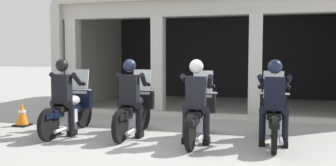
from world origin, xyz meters
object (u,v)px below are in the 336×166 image
motorcycle_far_right (273,117)px  police_officer_center_left (130,91)px  police_officer_far_right (274,95)px  motorcycle_far_left (70,109)px  motorcycle_center_left (135,111)px  motorcycle_center_right (199,115)px  police_officer_far_left (63,90)px  traffic_cone_flank (22,114)px  police_officer_center_right (196,94)px

motorcycle_far_right → police_officer_center_left: bearing=-179.0°
police_officer_center_left → police_officer_far_right: 2.80m
motorcycle_far_left → motorcycle_center_left: bearing=5.9°
motorcycle_center_right → motorcycle_far_right: same height
motorcycle_center_left → police_officer_far_left: bearing=-168.9°
motorcycle_far_left → police_officer_far_left: size_ratio=1.29×
motorcycle_far_right → traffic_cone_flank: motorcycle_far_right is taller
motorcycle_far_left → police_officer_center_left: police_officer_center_left is taller
police_officer_far_right → motorcycle_far_left: bearing=174.5°
police_officer_far_left → motorcycle_far_right: bearing=3.6°
motorcycle_far_right → police_officer_center_right: bearing=-165.5°
motorcycle_far_left → police_officer_far_right: police_officer_far_right is taller
motorcycle_far_left → motorcycle_far_right: bearing=-0.3°
police_officer_far_right → motorcycle_far_right: bearing=85.7°
police_officer_far_left → police_officer_far_right: bearing=-0.3°
motorcycle_far_right → traffic_cone_flank: bearing=174.1°
police_officer_far_right → police_officer_center_right: bearing=-176.4°
motorcycle_center_right → police_officer_center_right: (-0.00, -0.28, 0.44)m
motorcycle_center_right → police_officer_far_right: police_officer_far_right is taller
police_officer_far_left → motorcycle_far_right: (4.20, 0.46, -0.44)m
police_officer_center_left → police_officer_far_right: same height
police_officer_center_right → police_officer_center_left: bearing=162.0°
motorcycle_far_right → motorcycle_center_left: bearing=175.3°
police_officer_center_right → police_officer_far_right: bearing=-1.4°
police_officer_far_left → motorcycle_far_right: 4.25m
police_officer_far_right → motorcycle_center_right: bearing=172.0°
police_officer_far_left → motorcycle_center_right: police_officer_far_left is taller
motorcycle_far_left → motorcycle_center_left: size_ratio=1.00×
motorcycle_center_left → police_officer_far_right: 2.85m
police_officer_center_right → motorcycle_center_right: bearing=80.7°
traffic_cone_flank → police_officer_far_left: bearing=-23.5°
motorcycle_far_left → police_officer_center_left: 1.47m
police_officer_center_left → traffic_cone_flank: (-2.88, 0.43, -0.65)m
motorcycle_center_left → police_officer_center_left: police_officer_center_left is taller
motorcycle_center_left → police_officer_center_left: size_ratio=1.29×
police_officer_far_left → motorcycle_center_left: bearing=16.8°
police_officer_far_left → motorcycle_center_right: 2.85m
motorcycle_center_left → motorcycle_center_right: (1.40, -0.22, 0.00)m
traffic_cone_flank → police_officer_center_right: bearing=-8.7°
motorcycle_center_left → motorcycle_center_right: size_ratio=1.00×
police_officer_far_left → police_officer_far_right: 4.20m
police_officer_center_left → motorcycle_far_right: (2.80, 0.25, -0.44)m
motorcycle_far_left → motorcycle_far_right: (4.20, 0.18, 0.00)m
police_officer_center_left → police_officer_center_right: 1.42m
motorcycle_center_right → traffic_cone_flank: size_ratio=3.46×
motorcycle_far_left → traffic_cone_flank: size_ratio=3.46×
motorcycle_far_left → police_officer_center_right: 2.85m
motorcycle_far_right → motorcycle_far_left: bearing=178.4°
police_officer_far_left → traffic_cone_flank: 1.74m
motorcycle_far_left → motorcycle_center_right: (2.80, -0.01, 0.00)m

